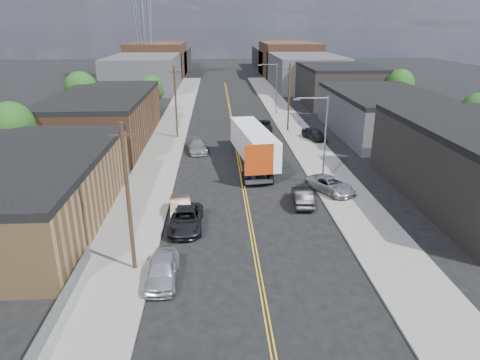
{
  "coord_description": "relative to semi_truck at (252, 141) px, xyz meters",
  "views": [
    {
      "loc": [
        -2.6,
        -15.02,
        15.43
      ],
      "look_at": [
        -0.63,
        20.11,
        2.5
      ],
      "focal_mm": 32.0,
      "sensor_mm": 36.0,
      "label": 1
    }
  ],
  "objects": [
    {
      "name": "ground",
      "position": [
        -1.5,
        26.99,
        -2.53
      ],
      "size": [
        260.0,
        260.0,
        0.0
      ],
      "primitive_type": "plane",
      "color": "black",
      "rests_on": "ground"
    },
    {
      "name": "centerline",
      "position": [
        -1.5,
        11.99,
        -2.53
      ],
      "size": [
        0.32,
        120.0,
        0.01
      ],
      "primitive_type": "cube",
      "color": "gold",
      "rests_on": "ground"
    },
    {
      "name": "sidewalk_left",
      "position": [
        -11.0,
        11.99,
        -2.46
      ],
      "size": [
        5.0,
        140.0,
        0.15
      ],
      "primitive_type": "cube",
      "color": "slate",
      "rests_on": "ground"
    },
    {
      "name": "sidewalk_right",
      "position": [
        8.0,
        11.99,
        -2.46
      ],
      "size": [
        5.0,
        140.0,
        0.15
      ],
      "primitive_type": "cube",
      "color": "slate",
      "rests_on": "ground"
    },
    {
      "name": "warehouse_tan",
      "position": [
        -19.5,
        -15.01,
        0.27
      ],
      "size": [
        12.0,
        22.0,
        5.6
      ],
      "color": "olive",
      "rests_on": "ground"
    },
    {
      "name": "warehouse_brown",
      "position": [
        -19.5,
        10.99,
        0.77
      ],
      "size": [
        12.0,
        26.0,
        6.6
      ],
      "color": "#543521",
      "rests_on": "ground"
    },
    {
      "name": "industrial_right_b",
      "position": [
        20.5,
        12.99,
        0.52
      ],
      "size": [
        14.0,
        24.0,
        6.1
      ],
      "color": "#3A3A3D",
      "rests_on": "ground"
    },
    {
      "name": "industrial_right_c",
      "position": [
        20.5,
        38.99,
        1.27
      ],
      "size": [
        14.0,
        22.0,
        7.6
      ],
      "color": "black",
      "rests_on": "ground"
    },
    {
      "name": "skyline_left_a",
      "position": [
        -21.5,
        61.99,
        1.47
      ],
      "size": [
        16.0,
        30.0,
        8.0
      ],
      "primitive_type": "cube",
      "color": "#3A3A3D",
      "rests_on": "ground"
    },
    {
      "name": "skyline_right_a",
      "position": [
        18.5,
        61.99,
        1.47
      ],
      "size": [
        16.0,
        30.0,
        8.0
      ],
      "primitive_type": "cube",
      "color": "#3A3A3D",
      "rests_on": "ground"
    },
    {
      "name": "skyline_left_b",
      "position": [
        -21.5,
        86.99,
        2.47
      ],
      "size": [
        16.0,
        26.0,
        10.0
      ],
      "primitive_type": "cube",
      "color": "#543521",
      "rests_on": "ground"
    },
    {
      "name": "skyline_right_b",
      "position": [
        18.5,
        86.99,
        2.47
      ],
      "size": [
        16.0,
        26.0,
        10.0
      ],
      "primitive_type": "cube",
      "color": "#543521",
      "rests_on": "ground"
    },
    {
      "name": "skyline_left_c",
      "position": [
        -21.5,
        106.99,
        0.97
      ],
      "size": [
        16.0,
        40.0,
        7.0
      ],
      "primitive_type": "cube",
      "color": "black",
      "rests_on": "ground"
    },
    {
      "name": "skyline_right_c",
      "position": [
        18.5,
        106.99,
        0.97
      ],
      "size": [
        16.0,
        40.0,
        7.0
      ],
      "primitive_type": "cube",
      "color": "black",
      "rests_on": "ground"
    },
    {
      "name": "streetlight_near",
      "position": [
        6.1,
        -8.01,
        2.8
      ],
      "size": [
        3.39,
        0.25,
        9.0
      ],
      "color": "gray",
      "rests_on": "ground"
    },
    {
      "name": "streetlight_far",
      "position": [
        6.1,
        26.99,
        2.8
      ],
      "size": [
        3.39,
        0.25,
        9.0
      ],
      "color": "gray",
      "rests_on": "ground"
    },
    {
      "name": "utility_pole_left_near",
      "position": [
        -9.7,
        -23.01,
        2.61
      ],
      "size": [
        1.6,
        0.26,
        10.0
      ],
      "color": "black",
      "rests_on": "ground"
    },
    {
      "name": "utility_pole_left_far",
      "position": [
        -9.7,
        11.99,
        2.61
      ],
      "size": [
        1.6,
        0.26,
        10.0
      ],
      "color": "black",
      "rests_on": "ground"
    },
    {
      "name": "utility_pole_right",
      "position": [
        6.7,
        14.99,
        2.61
      ],
      "size": [
        1.6,
        0.26,
        10.0
      ],
      "color": "black",
      "rests_on": "ground"
    },
    {
      "name": "chainlink_fence",
      "position": [
        -13.0,
        -29.51,
        -1.88
      ],
      "size": [
        0.05,
        16.0,
        1.22
      ],
      "color": "slate",
      "rests_on": "ground"
    },
    {
      "name": "tree_left_near",
      "position": [
        -25.44,
        -3.01,
        2.64
      ],
      "size": [
        4.85,
        4.76,
        7.91
      ],
      "color": "black",
      "rests_on": "ground"
    },
    {
      "name": "tree_left_mid",
      "position": [
        -25.44,
        21.99,
        2.95
      ],
      "size": [
        5.1,
        5.04,
        8.37
      ],
      "color": "black",
      "rests_on": "ground"
    },
    {
      "name": "tree_left_far",
      "position": [
        -15.44,
        28.99,
        2.03
      ],
      "size": [
        4.35,
        4.2,
        6.97
      ],
      "color": "black",
      "rests_on": "ground"
    },
    {
      "name": "tree_right_near",
      "position": [
        28.56,
        2.99,
        2.34
      ],
      "size": [
        4.6,
        4.48,
        7.44
      ],
      "color": "black",
      "rests_on": "ground"
    },
    {
      "name": "tree_right_far",
      "position": [
        28.56,
        26.99,
        2.64
      ],
      "size": [
        4.85,
        4.76,
        7.91
      ],
      "color": "black",
      "rests_on": "ground"
    },
    {
      "name": "semi_truck",
      "position": [
        0.0,
        0.0,
        0.0
      ],
      "size": [
        4.62,
        17.27,
        4.44
      ],
      "rotation": [
        0.0,
        0.0,
        0.13
      ],
      "color": "silver",
      "rests_on": "ground"
    },
    {
      "name": "car_left_a",
      "position": [
        -7.7,
        -24.45,
        -1.73
      ],
      "size": [
        1.96,
        4.76,
        1.61
      ],
      "primitive_type": "imported",
      "rotation": [
        0.0,
        0.0,
        -0.01
      ],
      "color": "silver",
      "rests_on": "ground"
    },
    {
      "name": "car_left_b",
      "position": [
        -7.24,
        -15.01,
        -1.74
      ],
      "size": [
        2.11,
        4.95,
        1.59
      ],
      "primitive_type": "imported",
      "rotation": [
        0.0,
        0.0,
        0.09
      ],
      "color": "#8C6F5C",
      "rests_on": "ground"
    },
    {
      "name": "car_left_c",
      "position": [
        -6.69,
        -17.01,
        -1.75
      ],
      "size": [
        2.64,
        5.66,
        1.57
      ],
      "primitive_type": "imported",
      "rotation": [
        0.0,
        0.0,
        -0.01
      ],
      "color": "black",
      "rests_on": "ground"
    },
    {
      "name": "car_left_d",
      "position": [
        -6.62,
        4.73,
        -1.75
      ],
      "size": [
        2.9,
        5.64,
        1.56
      ],
      "primitive_type": "imported",
      "rotation": [
        0.0,
        0.0,
        0.14
      ],
      "color": "gray",
      "rests_on": "ground"
    },
    {
      "name": "car_right_oncoming",
      "position": [
        3.5,
        -12.83,
        -1.77
      ],
      "size": [
        1.97,
        4.75,
        1.53
      ],
      "primitive_type": "imported",
      "rotation": [
        0.0,
        0.0,
        3.07
      ],
      "color": "black",
      "rests_on": "ground"
    },
    {
      "name": "car_right_lot_a",
      "position": [
        6.7,
        -10.34,
        -1.65
      ],
      "size": [
        4.77,
        5.8,
        1.47
      ],
      "primitive_type": "imported",
      "rotation": [
        0.0,
        0.0,
        0.53
      ],
      "color": "#9FA0A4",
      "rests_on": "sidewalk_right"
    },
    {
      "name": "car_right_lot_c",
      "position": [
        9.5,
        9.47,
        -1.57
      ],
      "size": [
        3.23,
        5.09,
        1.61
      ],
      "primitive_type": "imported",
      "rotation": [
        0.0,
        0.0,
        0.3
      ],
      "color": "black",
      "rests_on": "sidewalk_right"
    },
    {
      "name": "car_ahead_truck",
      "position": [
        3.0,
        15.4,
        -1.76
      ],
      "size": [
        2.95,
        5.72,
        1.54
      ],
      "primitive_type": "imported",
      "rotation": [
        0.0,
        0.0,
        -0.07
      ],
      "color": "black",
      "rests_on": "ground"
    }
  ]
}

